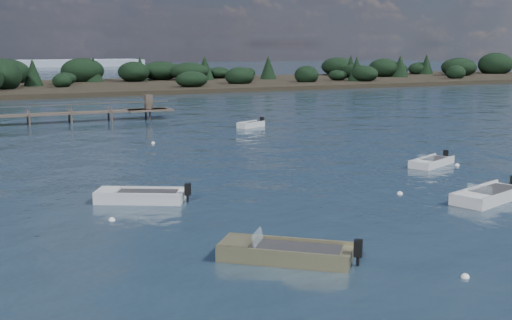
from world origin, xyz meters
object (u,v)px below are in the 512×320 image
dinghy_mid_grey (140,198)px  dinghy_mid_white_b (432,164)px  tender_far_grey_b (251,126)px  dinghy_near_olive (285,255)px  dinghy_mid_white_a (489,197)px

dinghy_mid_grey → dinghy_mid_white_b: size_ratio=1.14×
tender_far_grey_b → dinghy_near_olive: size_ratio=0.66×
dinghy_mid_grey → dinghy_mid_white_b: (21.07, 1.64, -0.03)m
dinghy_near_olive → dinghy_mid_white_a: size_ratio=0.93×
dinghy_near_olive → tender_far_grey_b: bearing=67.5°
dinghy_mid_grey → tender_far_grey_b: bearing=54.8°
tender_far_grey_b → dinghy_mid_grey: size_ratio=0.68×
dinghy_mid_white_b → tender_far_grey_b: bearing=96.7°
dinghy_mid_white_b → dinghy_mid_white_a: bearing=-112.4°
dinghy_near_olive → dinghy_mid_grey: bearing=103.1°
dinghy_mid_grey → dinghy_near_olive: 11.97m
dinghy_mid_white_a → tender_far_grey_b: bearing=88.3°
dinghy_near_olive → dinghy_mid_white_a: 15.07m
dinghy_mid_white_b → dinghy_mid_white_a: dinghy_mid_white_a is taller
tender_far_grey_b → dinghy_mid_white_b: bearing=-83.3°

